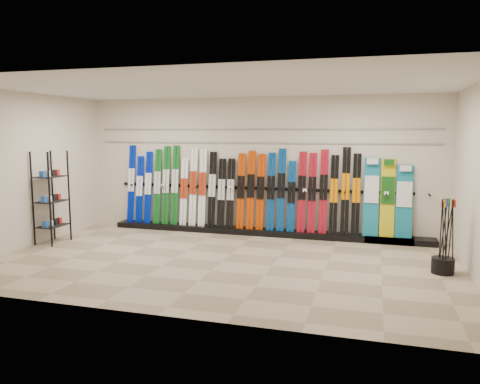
# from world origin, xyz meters

# --- Properties ---
(floor) EXTENTS (8.00, 8.00, 0.00)m
(floor) POSITION_xyz_m (0.00, 0.00, 0.00)
(floor) COLOR gray
(floor) RESTS_ON ground
(back_wall) EXTENTS (8.00, 0.00, 8.00)m
(back_wall) POSITION_xyz_m (0.00, 2.50, 1.50)
(back_wall) COLOR beige
(back_wall) RESTS_ON floor
(left_wall) EXTENTS (0.00, 5.00, 5.00)m
(left_wall) POSITION_xyz_m (-4.00, 0.00, 1.50)
(left_wall) COLOR beige
(left_wall) RESTS_ON floor
(ceiling) EXTENTS (8.00, 8.00, 0.00)m
(ceiling) POSITION_xyz_m (0.00, 0.00, 3.00)
(ceiling) COLOR silver
(ceiling) RESTS_ON back_wall
(ski_rack_base) EXTENTS (8.00, 0.40, 0.12)m
(ski_rack_base) POSITION_xyz_m (0.22, 2.28, 0.06)
(ski_rack_base) COLOR black
(ski_rack_base) RESTS_ON floor
(skis) EXTENTS (5.36, 0.26, 1.81)m
(skis) POSITION_xyz_m (-0.45, 2.34, 0.96)
(skis) COLOR #0019B0
(skis) RESTS_ON ski_rack_base
(snowboards) EXTENTS (0.96, 0.25, 1.59)m
(snowboards) POSITION_xyz_m (2.77, 2.36, 0.89)
(snowboards) COLOR #14728C
(snowboards) RESTS_ON ski_rack_base
(accessory_rack) EXTENTS (0.40, 0.60, 1.86)m
(accessory_rack) POSITION_xyz_m (-3.75, 0.38, 0.93)
(accessory_rack) COLOR black
(accessory_rack) RESTS_ON floor
(pole_bin) EXTENTS (0.35, 0.35, 0.25)m
(pole_bin) POSITION_xyz_m (3.60, 0.35, 0.12)
(pole_bin) COLOR black
(pole_bin) RESTS_ON floor
(ski_poles) EXTENTS (0.24, 0.35, 1.18)m
(ski_poles) POSITION_xyz_m (3.63, 0.36, 0.61)
(ski_poles) COLOR black
(ski_poles) RESTS_ON pole_bin
(slatwall_rail_0) EXTENTS (7.60, 0.02, 0.03)m
(slatwall_rail_0) POSITION_xyz_m (0.00, 2.48, 2.00)
(slatwall_rail_0) COLOR gray
(slatwall_rail_0) RESTS_ON back_wall
(slatwall_rail_1) EXTENTS (7.60, 0.02, 0.03)m
(slatwall_rail_1) POSITION_xyz_m (0.00, 2.48, 2.30)
(slatwall_rail_1) COLOR gray
(slatwall_rail_1) RESTS_ON back_wall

